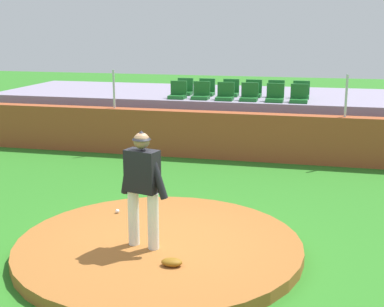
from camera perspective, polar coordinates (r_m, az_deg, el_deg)
name	(u,v)px	position (r m, az deg, el deg)	size (l,w,h in m)	color
ground_plane	(159,252)	(8.58, -3.52, -10.42)	(60.00, 60.00, 0.00)	#2A7420
pitchers_mound	(159,247)	(8.55, -3.52, -9.85)	(4.47, 4.47, 0.19)	#9C5C28
pitcher	(142,181)	(7.99, -5.29, -2.89)	(0.82, 0.38, 1.80)	silver
baseball	(117,211)	(9.77, -7.93, -6.08)	(0.07, 0.07, 0.07)	white
fielding_glove	(172,262)	(7.67, -2.16, -11.47)	(0.30, 0.20, 0.11)	brown
brick_barrier	(228,136)	(14.24, 3.87, 1.90)	(15.83, 0.40, 1.25)	#9E4827
fence_post_left	(114,89)	(14.92, -8.30, 6.81)	(0.06, 0.06, 1.06)	silver
fence_post_right	(346,96)	(13.87, 16.08, 5.92)	(0.06, 0.06, 1.06)	silver
bleacher_platform	(244,115)	(17.13, 5.60, 4.08)	(15.48, 4.37, 1.39)	gray
stadium_chair_0	(178,93)	(15.74, -1.51, 6.45)	(0.48, 0.44, 0.50)	#1B6626
stadium_chair_1	(201,94)	(15.60, 0.97, 6.38)	(0.48, 0.44, 0.50)	#1B6626
stadium_chair_2	(225,95)	(15.42, 3.55, 6.28)	(0.48, 0.44, 0.50)	#1B6626
stadium_chair_3	(249,95)	(15.34, 6.11, 6.19)	(0.48, 0.44, 0.50)	#1B6626
stadium_chair_4	(275,96)	(15.24, 8.80, 6.06)	(0.48, 0.44, 0.50)	#1B6626
stadium_chair_5	(299,97)	(15.20, 11.30, 5.94)	(0.48, 0.44, 0.50)	#1B6626
stadium_chair_6	(185,90)	(16.59, -0.78, 6.81)	(0.48, 0.44, 0.50)	#1B6626
stadium_chair_7	(207,90)	(16.46, 1.56, 6.75)	(0.48, 0.44, 0.50)	#1B6626
stadium_chair_8	(231,91)	(16.34, 4.13, 6.67)	(0.48, 0.44, 0.50)	#1B6626
stadium_chair_9	(253,91)	(16.22, 6.54, 6.57)	(0.48, 0.44, 0.50)	#1B6626
stadium_chair_10	(276,92)	(16.15, 8.90, 6.47)	(0.48, 0.44, 0.50)	#1B6626
stadium_chair_11	(301,93)	(16.10, 11.51, 6.34)	(0.48, 0.44, 0.50)	#1B6626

